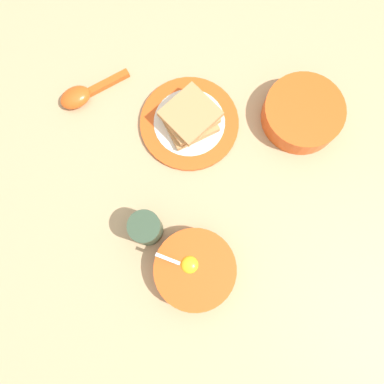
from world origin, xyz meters
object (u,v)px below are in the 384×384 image
at_px(toast_plate, 189,123).
at_px(soup_spoon, 81,95).
at_px(egg_bowl, 195,269).
at_px(drinking_cup, 146,228).
at_px(congee_bowl, 303,113).
at_px(toast_sandwich, 190,117).

relative_size(toast_plate, soup_spoon, 1.30).
xyz_separation_m(egg_bowl, drinking_cup, (0.05, -0.12, 0.02)).
height_order(egg_bowl, soup_spoon, egg_bowl).
bearing_deg(toast_plate, congee_bowl, 156.47).
height_order(congee_bowl, drinking_cup, drinking_cup).
bearing_deg(drinking_cup, congee_bowl, -169.57).
relative_size(toast_plate, congee_bowl, 1.27).
distance_m(egg_bowl, soup_spoon, 0.48).
bearing_deg(toast_sandwich, congee_bowl, 156.27).
height_order(soup_spoon, drinking_cup, drinking_cup).
height_order(toast_sandwich, congee_bowl, toast_sandwich).
bearing_deg(egg_bowl, soup_spoon, -83.14).
bearing_deg(toast_sandwich, egg_bowl, 65.26).
bearing_deg(soup_spoon, egg_bowl, 96.86).
bearing_deg(congee_bowl, drinking_cup, 10.43).
bearing_deg(toast_sandwich, toast_plate, 26.29).
bearing_deg(soup_spoon, toast_sandwich, 138.90).
height_order(egg_bowl, drinking_cup, drinking_cup).
height_order(toast_plate, toast_sandwich, toast_sandwich).
distance_m(toast_plate, congee_bowl, 0.26).
bearing_deg(soup_spoon, congee_bowl, 147.50).
bearing_deg(drinking_cup, soup_spoon, -89.39).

